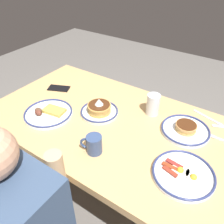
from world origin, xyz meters
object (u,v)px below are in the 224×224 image
at_px(plate_center_pancakes, 185,129).
at_px(plate_far_side, 183,174).
at_px(drinking_glass, 153,105).
at_px(coffee_mug, 94,144).
at_px(plate_near_main, 99,110).
at_px(plate_far_companion, 48,113).
at_px(cell_phone, 59,88).
at_px(fork_far, 208,118).

height_order(plate_center_pancakes, plate_far_side, plate_center_pancakes).
bearing_deg(drinking_glass, coffee_mug, 77.56).
relative_size(plate_near_main, coffee_mug, 2.12).
height_order(plate_far_companion, plate_far_side, plate_far_companion).
distance_m(plate_near_main, plate_far_companion, 0.30).
distance_m(plate_far_companion, plate_far_side, 0.81).
distance_m(plate_center_pancakes, plate_far_companion, 0.77).
height_order(plate_center_pancakes, coffee_mug, coffee_mug).
relative_size(plate_center_pancakes, cell_phone, 1.77).
relative_size(plate_center_pancakes, coffee_mug, 2.43).
height_order(plate_near_main, coffee_mug, plate_near_main).
height_order(plate_center_pancakes, cell_phone, plate_center_pancakes).
xyz_separation_m(plate_near_main, plate_center_pancakes, (-0.47, -0.12, -0.01)).
height_order(plate_near_main, fork_far, plate_near_main).
bearing_deg(coffee_mug, drinking_glass, -102.44).
relative_size(plate_center_pancakes, plate_far_companion, 0.91).
xyz_separation_m(plate_far_companion, cell_phone, (0.16, -0.25, -0.01)).
bearing_deg(coffee_mug, plate_far_companion, -11.57).
bearing_deg(fork_far, plate_far_side, 92.82).
height_order(plate_far_companion, cell_phone, plate_far_companion).
distance_m(plate_near_main, fork_far, 0.63).
bearing_deg(fork_far, plate_near_main, 29.82).
bearing_deg(drinking_glass, cell_phone, 9.00).
height_order(plate_center_pancakes, plate_far_companion, plate_center_pancakes).
bearing_deg(coffee_mug, cell_phone, -30.54).
relative_size(plate_far_side, cell_phone, 1.88).
relative_size(coffee_mug, drinking_glass, 0.83).
xyz_separation_m(cell_phone, fork_far, (-0.94, -0.24, -0.00)).
bearing_deg(plate_far_companion, cell_phone, -57.03).
distance_m(plate_far_side, fork_far, 0.47).
height_order(plate_near_main, plate_far_companion, plate_near_main).
height_order(plate_near_main, cell_phone, plate_near_main).
relative_size(plate_near_main, fork_far, 1.21).
relative_size(plate_far_companion, drinking_glass, 2.22).
bearing_deg(plate_near_main, cell_phone, -10.05).
relative_size(plate_near_main, cell_phone, 1.55).
relative_size(plate_far_side, fork_far, 1.47).
distance_m(plate_near_main, plate_far_side, 0.59).
bearing_deg(plate_near_main, plate_far_side, 164.35).
xyz_separation_m(plate_far_companion, plate_far_side, (-0.81, -0.02, -0.00)).
xyz_separation_m(plate_center_pancakes, plate_far_side, (-0.09, 0.28, -0.00)).
bearing_deg(drinking_glass, fork_far, -154.62).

